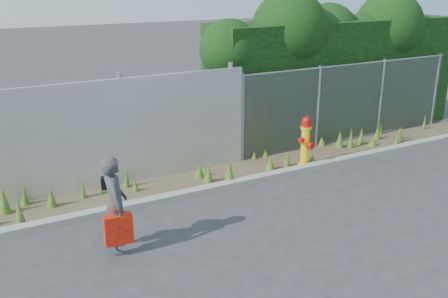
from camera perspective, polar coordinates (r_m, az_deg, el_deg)
name	(u,v)px	position (r m, az deg, el deg)	size (l,w,h in m)	color
ground	(278,224)	(8.80, 6.15, -8.49)	(80.00, 80.00, 0.00)	#323335
curb	(228,185)	(10.15, 0.41, -4.11)	(16.00, 0.22, 0.12)	gray
weed_strip	(183,177)	(10.33, -4.68, -3.26)	(16.00, 1.32, 0.54)	#4D3F2C
corrugated_fence	(45,144)	(9.91, -19.80, 0.57)	(8.50, 0.21, 2.30)	#B8BBBF
chainlink_fence	(350,102)	(13.18, 14.24, 5.20)	(6.50, 0.07, 2.05)	gray
hedge	(333,57)	(13.81, 12.30, 10.28)	(7.73, 2.11, 3.79)	black
fire_hydrant	(305,142)	(11.27, 9.29, 0.81)	(0.40, 0.35, 1.18)	yellow
woman	(115,204)	(7.81, -12.33, -6.21)	(0.57, 0.37, 1.55)	#0E5C5A
red_tote_bag	(118,229)	(7.79, -11.99, -8.95)	(0.42, 0.16, 0.56)	red
black_shoulder_bag	(109,183)	(7.79, -12.95, -3.76)	(0.25, 0.10, 0.19)	black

